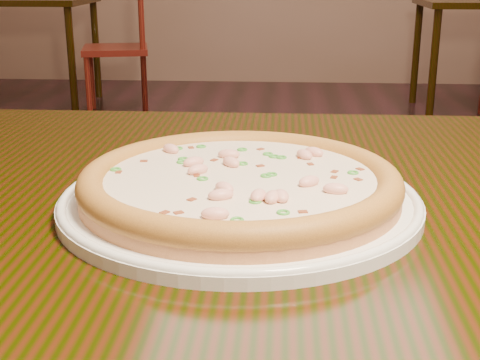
# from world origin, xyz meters

# --- Properties ---
(hero_table) EXTENTS (1.20, 0.80, 0.75)m
(hero_table) POSITION_xyz_m (-0.05, -0.55, 0.65)
(hero_table) COLOR black
(hero_table) RESTS_ON ground
(plate) EXTENTS (0.37, 0.37, 0.02)m
(plate) POSITION_xyz_m (-0.17, -0.60, 0.76)
(plate) COLOR white
(plate) RESTS_ON hero_table
(pizza) EXTENTS (0.33, 0.33, 0.03)m
(pizza) POSITION_xyz_m (-0.17, -0.60, 0.78)
(pizza) COLOR tan
(pizza) RESTS_ON plate
(bg_table_left) EXTENTS (1.00, 0.70, 0.75)m
(bg_table_left) POSITION_xyz_m (-1.99, 3.44, 0.65)
(bg_table_left) COLOR black
(bg_table_left) RESTS_ON ground
(chair_b) EXTENTS (0.50, 0.50, 0.95)m
(chair_b) POSITION_xyz_m (-1.20, 3.20, 0.44)
(chair_b) COLOR #5A1210
(chair_b) RESTS_ON ground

